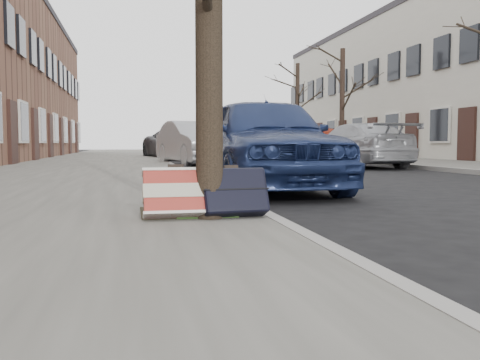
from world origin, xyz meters
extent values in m
plane|color=black|center=(0.00, 0.00, 0.00)|extent=(120.00, 120.00, 0.00)
cube|color=slate|center=(-3.70, 15.00, 0.06)|extent=(5.00, 70.00, 0.12)
cube|color=slate|center=(7.80, 15.00, 0.06)|extent=(4.00, 70.00, 0.12)
cube|color=black|center=(-2.00, 1.20, 0.13)|extent=(0.85, 0.85, 0.02)
cube|color=maroon|center=(-2.12, 0.80, 0.34)|extent=(0.58, 0.32, 0.44)
cube|color=black|center=(-1.61, 0.80, 0.35)|extent=(0.63, 0.41, 0.46)
imported|color=navy|center=(-0.36, 4.79, 0.79)|extent=(1.95, 4.69, 1.59)
imported|color=#B1B4B8|center=(-0.38, 14.26, 0.76)|extent=(2.48, 4.85, 1.52)
imported|color=#313135|center=(-0.38, 21.82, 0.73)|extent=(3.29, 5.58, 1.46)
imported|color=#999A9F|center=(4.58, 12.25, 0.69)|extent=(2.41, 4.96, 1.39)
imported|color=maroon|center=(4.85, 17.24, 0.75)|extent=(2.44, 4.63, 1.50)
cylinder|color=black|center=(7.20, 19.87, 2.64)|extent=(0.23, 0.23, 5.04)
cylinder|color=black|center=(7.20, 26.75, 2.79)|extent=(0.23, 0.23, 5.35)
camera|label=1|loc=(-2.50, -3.87, 0.79)|focal=40.00mm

